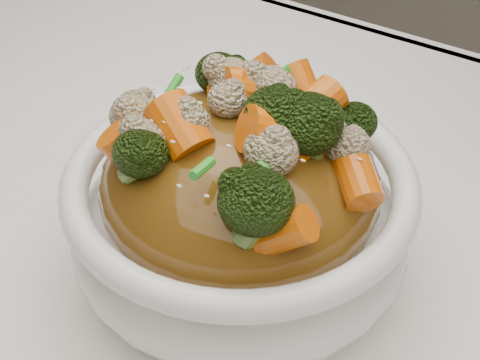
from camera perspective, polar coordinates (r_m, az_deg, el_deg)
The scene contains 8 objects.
tablecloth at distance 0.50m, azimuth 0.57°, elevation -9.50°, with size 1.20×0.80×0.04m, color white.
bowl at distance 0.46m, azimuth -0.00°, elevation -3.35°, with size 0.23×0.23×0.09m, color white, non-canonical shape.
sauce_base at distance 0.44m, azimuth 0.00°, elevation -0.32°, with size 0.18×0.18×0.10m, color #5C3A0F.
carrots at distance 0.40m, azimuth 0.00°, elevation 7.05°, with size 0.18×0.18×0.05m, color #D85B07, non-canonical shape.
broccoli at distance 0.40m, azimuth 0.00°, elevation 6.92°, with size 0.18×0.18×0.05m, color black, non-canonical shape.
cauliflower at distance 0.40m, azimuth 0.00°, elevation 6.66°, with size 0.18×0.18×0.04m, color tan, non-canonical shape.
scallions at distance 0.40m, azimuth 0.00°, elevation 7.18°, with size 0.14×0.14×0.02m, color #249221, non-canonical shape.
sesame_seeds at distance 0.40m, azimuth 0.00°, elevation 7.18°, with size 0.17×0.17×0.01m, color beige, non-canonical shape.
Camera 1 is at (0.18, -0.27, 1.11)m, focal length 50.00 mm.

